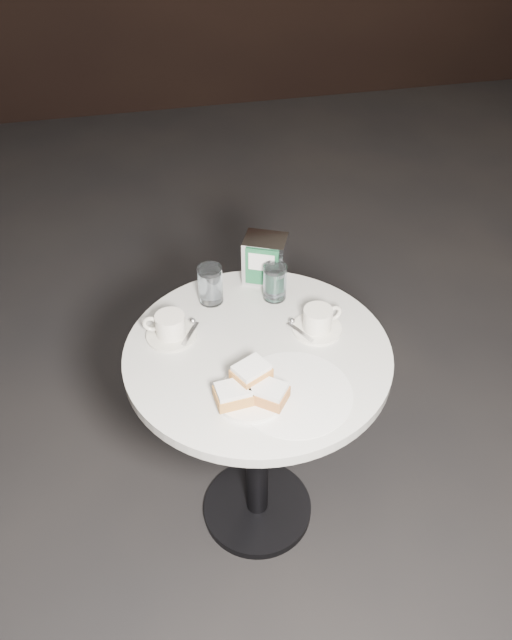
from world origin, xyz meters
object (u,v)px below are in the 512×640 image
object	(u,v)px
coffee_cup_right	(318,321)
water_glass_left	(210,285)
beignet_plate	(251,390)
cafe_table	(258,401)
napkin_dispenser	(265,259)
coffee_cup_left	(170,327)
water_glass_right	(275,283)

from	to	relation	value
coffee_cup_right	water_glass_left	distance (m)	0.32
beignet_plate	water_glass_left	xyz separation A→B (m)	(-0.03, 0.39, 0.02)
cafe_table	napkin_dispenser	world-z (taller)	napkin_dispenser
water_glass_left	napkin_dispenser	size ratio (longest dim) A/B	0.76
coffee_cup_left	coffee_cup_right	distance (m)	0.39
napkin_dispenser	beignet_plate	bearing A→B (deg)	-82.63
coffee_cup_right	water_glass_left	xyz separation A→B (m)	(-0.26, 0.19, 0.02)
cafe_table	beignet_plate	xyz separation A→B (m)	(-0.05, -0.16, 0.23)
beignet_plate	water_glass_right	distance (m)	0.40
cafe_table	water_glass_right	world-z (taller)	water_glass_right
water_glass_left	cafe_table	bearing A→B (deg)	-70.08
coffee_cup_left	water_glass_left	distance (m)	0.18
cafe_table	coffee_cup_right	bearing A→B (deg)	13.34
water_glass_left	water_glass_right	bearing A→B (deg)	-8.13
beignet_plate	coffee_cup_right	bearing A→B (deg)	41.70
water_glass_right	napkin_dispenser	world-z (taller)	napkin_dispenser
beignet_plate	water_glass_right	world-z (taller)	water_glass_right
coffee_cup_left	napkin_dispenser	bearing A→B (deg)	48.70
beignet_plate	coffee_cup_left	bearing A→B (deg)	121.06
napkin_dispenser	coffee_cup_right	bearing A→B (deg)	-46.86
cafe_table	napkin_dispenser	distance (m)	0.41
beignet_plate	water_glass_left	bearing A→B (deg)	94.29
beignet_plate	coffee_cup_right	distance (m)	0.31
beignet_plate	water_glass_right	bearing A→B (deg)	67.73
water_glass_right	napkin_dispenser	bearing A→B (deg)	94.03
beignet_plate	water_glass_right	size ratio (longest dim) A/B	1.88
coffee_cup_right	water_glass_right	distance (m)	0.18
coffee_cup_right	napkin_dispenser	size ratio (longest dim) A/B	1.09
coffee_cup_left	napkin_dispenser	world-z (taller)	napkin_dispenser
napkin_dispenser	cafe_table	bearing A→B (deg)	-82.06
coffee_cup_left	water_glass_right	world-z (taller)	water_glass_right
coffee_cup_left	water_glass_right	bearing A→B (deg)	34.25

